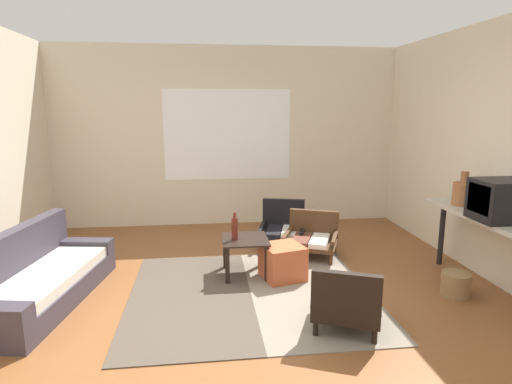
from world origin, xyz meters
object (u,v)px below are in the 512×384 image
at_px(clay_vase, 463,193).
at_px(couch, 38,280).
at_px(crt_television, 504,200).
at_px(glass_bottle, 235,228).
at_px(wicker_basket, 456,284).
at_px(armchair_corner, 312,236).
at_px(armchair_striped_foreground, 347,302).
at_px(coffee_table, 245,247).
at_px(ottoman_orange, 283,262).
at_px(armchair_by_window, 282,227).
at_px(console_shelf, 490,224).

bearing_deg(clay_vase, couch, -178.13).
xyz_separation_m(crt_television, glass_bottle, (-2.40, 0.88, -0.43)).
bearing_deg(wicker_basket, armchair_corner, 130.10).
relative_size(couch, armchair_striped_foreground, 2.59).
distance_m(coffee_table, clay_vase, 2.39).
relative_size(armchair_striped_foreground, armchair_corner, 0.92).
height_order(armchair_striped_foreground, ottoman_orange, armchair_striped_foreground).
distance_m(ottoman_orange, glass_bottle, 0.63).
bearing_deg(coffee_table, glass_bottle, -168.99).
relative_size(coffee_table, ottoman_orange, 1.30).
relative_size(couch, armchair_by_window, 2.66).
xyz_separation_m(couch, ottoman_orange, (2.38, 0.26, -0.03)).
distance_m(armchair_by_window, glass_bottle, 1.25).
bearing_deg(clay_vase, armchair_corner, 150.09).
distance_m(couch, ottoman_orange, 2.40).
xyz_separation_m(armchair_by_window, armchair_corner, (0.29, -0.43, -0.01)).
height_order(couch, coffee_table, couch).
height_order(glass_bottle, wicker_basket, glass_bottle).
bearing_deg(couch, console_shelf, -4.31).
relative_size(couch, coffee_table, 3.56).
relative_size(ottoman_orange, glass_bottle, 1.35).
height_order(console_shelf, wicker_basket, console_shelf).
distance_m(ottoman_orange, clay_vase, 2.05).
height_order(coffee_table, wicker_basket, coffee_table).
relative_size(coffee_table, console_shelf, 0.31).
relative_size(couch, ottoman_orange, 4.61).
distance_m(clay_vase, wicker_basket, 0.99).
relative_size(coffee_table, armchair_by_window, 0.75).
distance_m(clay_vase, glass_bottle, 2.45).
height_order(ottoman_orange, console_shelf, console_shelf).
bearing_deg(crt_television, coffee_table, 158.57).
bearing_deg(ottoman_orange, armchair_corner, 54.45).
relative_size(armchair_striped_foreground, ottoman_orange, 1.78).
relative_size(armchair_striped_foreground, crt_television, 1.41).
bearing_deg(coffee_table, wicker_basket, -21.37).
bearing_deg(ottoman_orange, wicker_basket, -21.18).
bearing_deg(crt_television, armchair_corner, 134.55).
relative_size(ottoman_orange, console_shelf, 0.24).
relative_size(crt_television, wicker_basket, 1.86).
xyz_separation_m(armchair_by_window, ottoman_orange, (-0.21, -1.12, -0.07)).
bearing_deg(clay_vase, armchair_striped_foreground, -147.76).
relative_size(armchair_by_window, console_shelf, 0.41).
distance_m(crt_television, clay_vase, 0.62).
bearing_deg(ottoman_orange, glass_bottle, 164.77).
bearing_deg(clay_vase, glass_bottle, 173.88).
bearing_deg(coffee_table, ottoman_orange, -22.18).
bearing_deg(armchair_striped_foreground, armchair_corner, 84.60).
xyz_separation_m(armchair_striped_foreground, armchair_corner, (0.17, 1.81, -0.00)).
height_order(ottoman_orange, glass_bottle, glass_bottle).
xyz_separation_m(coffee_table, clay_vase, (2.30, -0.28, 0.59)).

